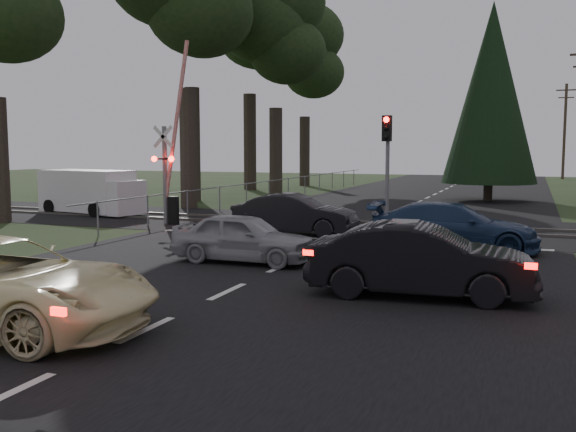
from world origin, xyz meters
The scene contains 19 objects.
ground centered at (0.00, 0.00, 0.00)m, with size 120.00×120.00×0.00m, color #273819.
road centered at (0.00, 10.00, 0.01)m, with size 14.00×100.00×0.01m, color black.
rail_corridor centered at (0.00, 12.00, 0.01)m, with size 120.00×8.00×0.01m, color black.
stop_line centered at (0.00, 8.20, 0.01)m, with size 13.00×0.35×0.00m, color silver.
rail_near centered at (0.00, 11.20, 0.05)m, with size 120.00×0.12×0.10m, color #59544C.
rail_far centered at (0.00, 12.80, 0.05)m, with size 120.00×0.12×0.10m, color #59544C.
crossing_signal centered at (-7.27, 9.79, 2.06)m, with size 1.62×0.38×6.96m.
traffic_signal_center centered at (1.00, 10.68, 2.81)m, with size 0.32×0.48×4.10m.
utility_pole_far centered at (8.50, 55.00, 4.73)m, with size 1.80×0.26×9.00m.
euc_tree_c centered at (-9.00, 25.00, 9.51)m, with size 6.00×6.00×13.20m.
euc_tree_d centered at (-13.00, 30.00, 11.91)m, with size 7.50×7.50×16.50m.
euc_tree_e centered at (-11.00, 36.00, 9.51)m, with size 6.00×6.00×13.20m.
conifer_tree centered at (3.50, 26.00, 5.99)m, with size 5.20×5.20×11.00m.
fence_left centered at (-7.80, 22.50, 0.00)m, with size 0.10×36.00×1.20m, color slate, non-canonical shape.
dark_hatchback centered at (3.80, 1.00, 0.73)m, with size 1.55×4.46×1.47m, color black.
silver_car centered at (-1.15, 3.29, 0.64)m, with size 1.52×3.78×1.29m, color #96999D.
blue_sedan centered at (3.73, 7.14, 0.70)m, with size 1.95×4.81×1.39m, color navy.
dark_car_far centered at (-1.73, 8.73, 0.70)m, with size 1.48×4.24×1.40m, color black.
white_van centered at (-12.59, 11.94, 1.00)m, with size 5.30×2.69×1.97m.
Camera 1 is at (5.83, -11.73, 2.97)m, focal length 40.00 mm.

